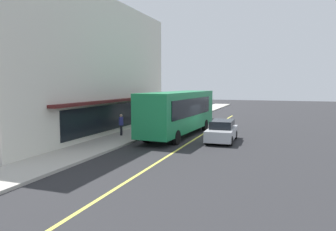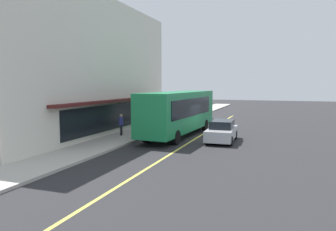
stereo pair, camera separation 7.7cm
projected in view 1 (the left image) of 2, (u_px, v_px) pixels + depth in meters
The scene contains 9 objects.
ground at pixel (199, 137), 25.05m from camera, with size 120.00×120.00×0.00m, color #28282B.
sidewalk at pixel (138, 132), 26.78m from camera, with size 80.00×3.02×0.15m, color #B2ADA3.
lane_centre_stripe at pixel (199, 137), 25.05m from camera, with size 36.00×0.16×0.01m, color #D8D14C.
storefront_building at pixel (51, 69), 27.33m from camera, with size 21.82×12.45×10.82m.
bus at pixel (179, 111), 25.34m from camera, with size 11.24×3.06×3.50m.
traffic_light at pixel (154, 102), 27.95m from camera, with size 0.30×0.52×3.20m.
car_silver at pixel (222, 131), 22.97m from camera, with size 4.36×1.97×1.52m.
car_white at pixel (201, 114), 36.63m from camera, with size 4.35×1.96×1.52m.
pedestrian_by_curb at pixel (121, 123), 24.73m from camera, with size 0.34×0.34×1.65m.
Camera 1 is at (-24.13, -6.08, 4.11)m, focal length 34.27 mm.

